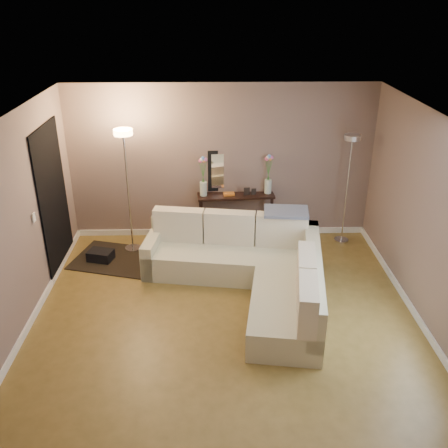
{
  "coord_description": "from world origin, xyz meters",
  "views": [
    {
      "loc": [
        -0.15,
        -5.12,
        3.88
      ],
      "look_at": [
        0.0,
        0.8,
        1.1
      ],
      "focal_mm": 40.0,
      "sensor_mm": 36.0,
      "label": 1
    }
  ],
  "objects_px": {
    "sectional_sofa": "(251,267)",
    "console_table": "(231,213)",
    "floor_lamp_unlit": "(349,168)",
    "floor_lamp_lit": "(126,167)"
  },
  "relations": [
    {
      "from": "sectional_sofa",
      "to": "console_table",
      "type": "bearing_deg",
      "value": 97.94
    },
    {
      "from": "console_table",
      "to": "floor_lamp_unlit",
      "type": "xyz_separation_m",
      "value": [
        1.88,
        -0.2,
        0.86
      ]
    },
    {
      "from": "floor_lamp_lit",
      "to": "floor_lamp_unlit",
      "type": "relative_size",
      "value": 1.09
    },
    {
      "from": "floor_lamp_unlit",
      "to": "sectional_sofa",
      "type": "bearing_deg",
      "value": -139.23
    },
    {
      "from": "console_table",
      "to": "floor_lamp_unlit",
      "type": "distance_m",
      "value": 2.08
    },
    {
      "from": "sectional_sofa",
      "to": "floor_lamp_lit",
      "type": "bearing_deg",
      "value": 146.95
    },
    {
      "from": "sectional_sofa",
      "to": "floor_lamp_unlit",
      "type": "height_order",
      "value": "floor_lamp_unlit"
    },
    {
      "from": "console_table",
      "to": "floor_lamp_lit",
      "type": "distance_m",
      "value": 1.95
    },
    {
      "from": "sectional_sofa",
      "to": "console_table",
      "type": "xyz_separation_m",
      "value": [
        -0.23,
        1.63,
        0.11
      ]
    },
    {
      "from": "sectional_sofa",
      "to": "floor_lamp_unlit",
      "type": "bearing_deg",
      "value": 40.77
    }
  ]
}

